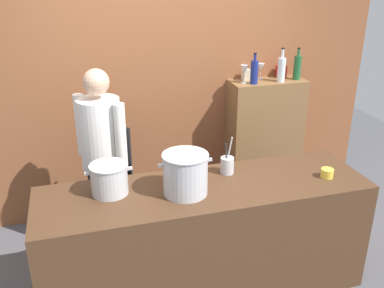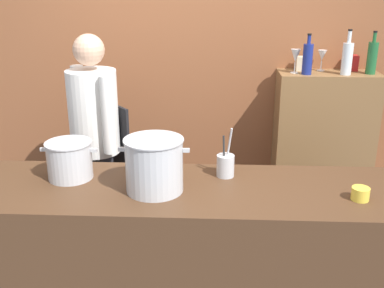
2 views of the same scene
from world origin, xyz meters
name	(u,v)px [view 1 (image 1 of 2)]	position (x,y,z in m)	size (l,w,h in m)	color
ground_plane	(204,285)	(0.00, 0.00, 0.00)	(8.00, 8.00, 0.00)	#4C4C51
brick_back_panel	(162,65)	(0.00, 1.40, 1.50)	(4.40, 0.10, 3.00)	brown
prep_counter	(205,239)	(0.00, 0.00, 0.45)	(2.44, 0.70, 0.90)	#472D1C
bar_cabinet	(264,142)	(1.03, 1.19, 0.66)	(0.76, 0.32, 1.32)	brown
chef	(102,152)	(-0.67, 0.70, 0.96)	(0.43, 0.45, 1.66)	black
stockpot_large	(185,174)	(-0.16, -0.04, 1.05)	(0.38, 0.32, 0.30)	#B7BABF
stockpot_small	(109,179)	(-0.67, 0.10, 1.01)	(0.33, 0.27, 0.22)	#B7BABF
utensil_crock	(227,165)	(0.23, 0.17, 0.97)	(0.10, 0.10, 0.30)	#B7BABF
butter_jar	(327,173)	(0.93, -0.11, 0.93)	(0.09, 0.09, 0.07)	yellow
wine_bottle_clear	(281,69)	(1.13, 1.12, 1.45)	(0.08, 0.08, 0.33)	silver
wine_bottle_green	(297,67)	(1.32, 1.16, 1.45)	(0.07, 0.07, 0.32)	#1E592D
wine_bottle_cobalt	(254,72)	(0.84, 1.12, 1.44)	(0.07, 0.07, 0.30)	navy
wine_glass_tall	(261,68)	(0.98, 1.27, 1.43)	(0.07, 0.07, 0.16)	silver
wine_glass_wide	(244,70)	(0.76, 1.17, 1.45)	(0.07, 0.07, 0.18)	silver
spice_tin_red	(281,71)	(1.21, 1.28, 1.38)	(0.09, 0.09, 0.12)	red
spice_tin_cream	(246,75)	(0.82, 1.27, 1.38)	(0.08, 0.08, 0.11)	beige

